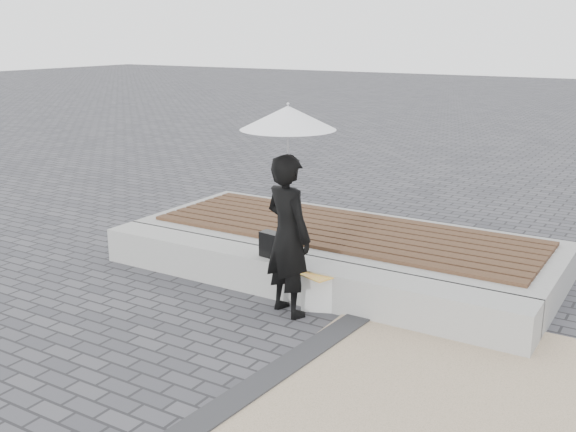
{
  "coord_description": "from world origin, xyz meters",
  "views": [
    {
      "loc": [
        3.48,
        -4.17,
        2.71
      ],
      "look_at": [
        0.2,
        1.18,
        1.0
      ],
      "focal_mm": 42.17,
      "sensor_mm": 36.0,
      "label": 1
    }
  ],
  "objects_px": {
    "parasol": "(288,118)",
    "handbag": "(276,246)",
    "seating_ledge": "(293,277)",
    "canvas_tote": "(320,292)",
    "woman": "(288,236)"
  },
  "relations": [
    {
      "from": "woman",
      "to": "parasol",
      "type": "xyz_separation_m",
      "value": [
        -0.0,
        0.0,
        1.14
      ]
    },
    {
      "from": "handbag",
      "to": "canvas_tote",
      "type": "distance_m",
      "value": 0.71
    },
    {
      "from": "handbag",
      "to": "canvas_tote",
      "type": "height_order",
      "value": "handbag"
    },
    {
      "from": "parasol",
      "to": "woman",
      "type": "bearing_deg",
      "value": 0.0
    },
    {
      "from": "parasol",
      "to": "handbag",
      "type": "xyz_separation_m",
      "value": [
        -0.37,
        0.36,
        -1.41
      ]
    },
    {
      "from": "seating_ledge",
      "to": "canvas_tote",
      "type": "bearing_deg",
      "value": -25.34
    },
    {
      "from": "parasol",
      "to": "handbag",
      "type": "height_order",
      "value": "parasol"
    },
    {
      "from": "woman",
      "to": "handbag",
      "type": "xyz_separation_m",
      "value": [
        -0.37,
        0.36,
        -0.27
      ]
    },
    {
      "from": "seating_ledge",
      "to": "parasol",
      "type": "xyz_separation_m",
      "value": [
        0.2,
        -0.42,
        1.74
      ]
    },
    {
      "from": "seating_ledge",
      "to": "parasol",
      "type": "distance_m",
      "value": 1.81
    },
    {
      "from": "handbag",
      "to": "parasol",
      "type": "bearing_deg",
      "value": -35.38
    },
    {
      "from": "canvas_tote",
      "to": "seating_ledge",
      "type": "bearing_deg",
      "value": 132.42
    },
    {
      "from": "seating_ledge",
      "to": "handbag",
      "type": "distance_m",
      "value": 0.38
    },
    {
      "from": "seating_ledge",
      "to": "parasol",
      "type": "relative_size",
      "value": 4.32
    },
    {
      "from": "parasol",
      "to": "canvas_tote",
      "type": "relative_size",
      "value": 3.09
    }
  ]
}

